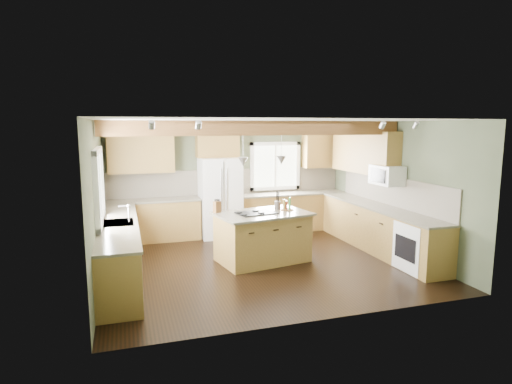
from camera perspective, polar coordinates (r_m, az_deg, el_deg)
name	(u,v)px	position (r m, az deg, el deg)	size (l,w,h in m)	color
floor	(261,262)	(8.04, 0.73, -9.38)	(5.60, 5.60, 0.00)	black
ceiling	(262,121)	(7.64, 0.76, 9.49)	(5.60, 5.60, 0.00)	silver
wall_back	(229,178)	(10.12, -3.65, 1.91)	(5.60, 5.60, 0.00)	#454E37
wall_left	(97,201)	(7.38, -20.42, -1.18)	(5.00, 5.00, 0.00)	#454E37
wall_right	(394,187)	(9.00, 17.95, 0.65)	(5.00, 5.00, 0.00)	#454E37
ceiling_beam	(260,128)	(7.74, 0.53, 8.52)	(5.55, 0.26, 0.26)	brown
soffit_trim	(229,125)	(9.95, -3.58, 8.95)	(5.55, 0.20, 0.10)	brown
backsplash_back	(229,182)	(10.12, -3.63, 1.39)	(5.58, 0.03, 0.58)	brown
backsplash_right	(392,191)	(9.04, 17.67, 0.12)	(0.03, 3.70, 0.58)	brown
base_cab_back_left	(153,221)	(9.70, -13.52, -3.77)	(2.02, 0.60, 0.88)	brown
counter_back_left	(153,200)	(9.62, -13.62, -1.09)	(2.06, 0.64, 0.04)	#4A4336
base_cab_back_right	(292,212)	(10.43, 4.78, -2.69)	(2.62, 0.60, 0.88)	brown
counter_back_right	(292,193)	(10.35, 4.81, -0.19)	(2.66, 0.64, 0.04)	#4A4336
base_cab_left	(119,250)	(7.60, -17.78, -7.42)	(0.60, 3.70, 0.88)	brown
counter_left	(118,224)	(7.49, -17.94, -4.03)	(0.64, 3.74, 0.04)	#4A4336
base_cab_right	(378,229)	(9.03, 15.95, -4.80)	(0.60, 3.70, 0.88)	brown
counter_right	(379,207)	(8.93, 16.08, -1.93)	(0.64, 3.74, 0.04)	#4A4336
upper_cab_back_left	(141,152)	(9.61, -15.09, 5.16)	(1.40, 0.35, 0.90)	brown
upper_cab_over_fridge	(217,142)	(9.82, -5.17, 6.66)	(0.96, 0.35, 0.70)	brown
upper_cab_right	(364,152)	(9.59, 14.17, 5.18)	(0.35, 2.20, 0.90)	brown
upper_cab_back_corner	(321,149)	(10.68, 8.68, 5.69)	(0.90, 0.35, 0.90)	brown
window_left	(98,186)	(7.39, -20.35, 0.80)	(0.04, 1.60, 1.05)	white
window_back	(275,166)	(10.40, 2.54, 3.49)	(1.10, 0.04, 1.00)	white
sink	(118,223)	(7.49, -17.94, -3.99)	(0.50, 0.65, 0.03)	#262628
faucet	(129,214)	(7.46, -16.61, -2.84)	(0.02, 0.02, 0.28)	#B2B2B7
dishwasher	(120,276)	(6.36, -17.73, -10.68)	(0.60, 0.60, 0.84)	white
oven	(420,247)	(8.01, 21.01, -6.84)	(0.60, 0.72, 0.84)	white
microwave	(387,175)	(8.80, 17.05, 2.16)	(0.40, 0.70, 0.38)	white
pendant_left	(243,162)	(7.60, -1.73, 4.05)	(0.18, 0.18, 0.16)	#B2B2B7
pendant_right	(281,160)	(7.98, 3.40, 4.26)	(0.18, 0.18, 0.16)	#B2B2B7
refrigerator	(220,198)	(9.74, -4.81, -0.75)	(0.90, 0.74, 1.80)	white
island	(263,238)	(8.02, 0.87, -6.14)	(1.58, 0.97, 0.88)	brown
island_top	(263,214)	(7.92, 0.88, -2.92)	(1.69, 1.07, 0.04)	#4A4336
cooktop	(256,213)	(7.85, 0.04, -2.80)	(0.69, 0.46, 0.02)	black
knife_block	(217,207)	(7.95, -5.21, -2.00)	(0.12, 0.09, 0.21)	brown
utensil_crock	(278,205)	(8.25, 2.89, -1.76)	(0.12, 0.12, 0.16)	#3F3A33
bottle_tray	(287,204)	(8.16, 4.19, -1.63)	(0.25, 0.25, 0.23)	brown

